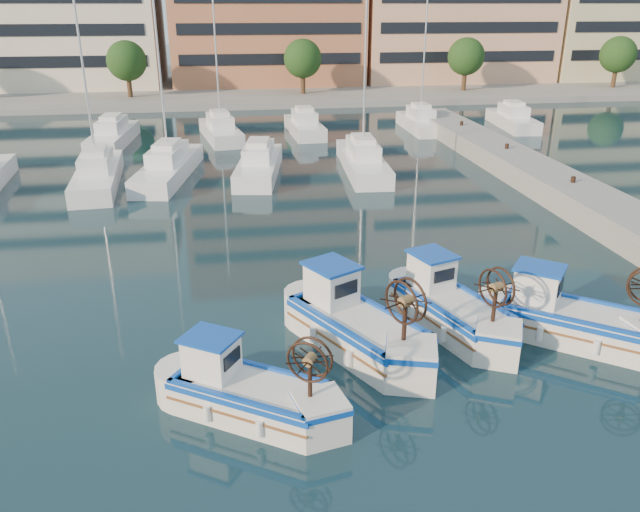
{
  "coord_description": "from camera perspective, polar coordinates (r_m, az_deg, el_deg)",
  "views": [
    {
      "loc": [
        -4.33,
        -14.61,
        9.74
      ],
      "look_at": [
        -1.35,
        5.34,
        1.5
      ],
      "focal_mm": 35.0,
      "sensor_mm": 36.0,
      "label": 1
    }
  ],
  "objects": [
    {
      "name": "yacht_marina",
      "position": [
        43.03,
        -6.62,
        9.72
      ],
      "size": [
        40.37,
        23.21,
        11.5
      ],
      "color": "white",
      "rests_on": "ground"
    },
    {
      "name": "fishing_boat_b",
      "position": [
        18.77,
        3.17,
        -6.17
      ],
      "size": [
        3.93,
        4.97,
        3.01
      ],
      "rotation": [
        0.0,
        0.0,
        0.5
      ],
      "color": "silver",
      "rests_on": "ground"
    },
    {
      "name": "fishing_boat_c",
      "position": [
        20.32,
        11.78,
        -4.49
      ],
      "size": [
        3.13,
        4.63,
        2.8
      ],
      "rotation": [
        0.0,
        0.0,
        0.33
      ],
      "color": "silver",
      "rests_on": "ground"
    },
    {
      "name": "fishing_boat_a",
      "position": [
        16.09,
        -6.77,
        -12.1
      ],
      "size": [
        4.24,
        3.55,
        2.59
      ],
      "rotation": [
        0.0,
        0.0,
        1.0
      ],
      "color": "silver",
      "rests_on": "ground"
    },
    {
      "name": "ground",
      "position": [
        18.08,
        6.85,
        -10.55
      ],
      "size": [
        300.0,
        300.0,
        0.0
      ],
      "primitive_type": "plane",
      "color": "#172E3C",
      "rests_on": "ground"
    },
    {
      "name": "fishing_boat_d",
      "position": [
        20.69,
        21.85,
        -5.18
      ],
      "size": [
        4.54,
        4.12,
        2.83
      ],
      "rotation": [
        0.0,
        0.0,
        0.91
      ],
      "color": "silver",
      "rests_on": "ground"
    }
  ]
}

